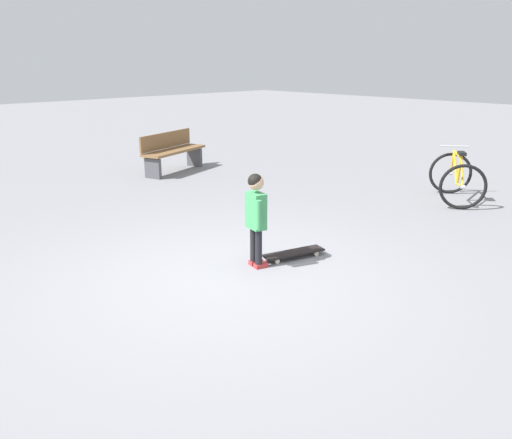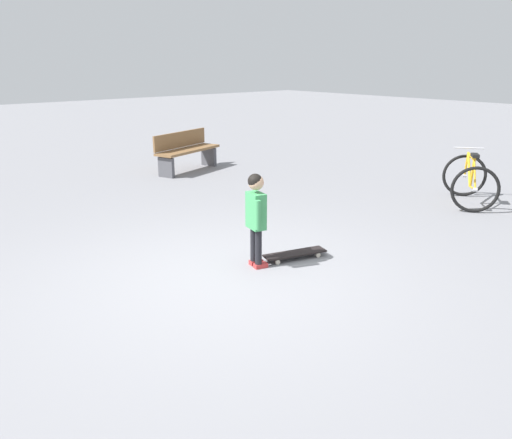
% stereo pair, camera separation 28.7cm
% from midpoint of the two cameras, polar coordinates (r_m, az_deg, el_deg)
% --- Properties ---
extents(ground_plane, '(50.00, 50.00, 0.00)m').
position_cam_midpoint_polar(ground_plane, '(5.53, -2.17, -6.56)').
color(ground_plane, gray).
extents(child_person, '(0.28, 0.33, 1.06)m').
position_cam_midpoint_polar(child_person, '(5.64, 1.47, 1.02)').
color(child_person, black).
rests_on(child_person, ground).
extents(skateboard, '(0.78, 0.39, 0.07)m').
position_cam_midpoint_polar(skateboard, '(6.09, 5.64, -3.75)').
color(skateboard, black).
rests_on(skateboard, ground).
extents(bicycle_mid, '(1.28, 1.21, 0.85)m').
position_cam_midpoint_polar(bicycle_mid, '(9.00, 23.21, 3.93)').
color(bicycle_mid, black).
rests_on(bicycle_mid, ground).
extents(street_bench, '(1.66, 0.91, 0.80)m').
position_cam_midpoint_polar(street_bench, '(10.88, -6.89, 7.50)').
color(street_bench, brown).
rests_on(street_bench, ground).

